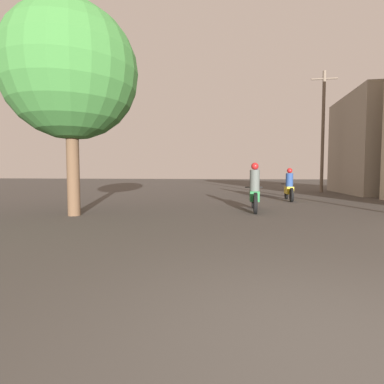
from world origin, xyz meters
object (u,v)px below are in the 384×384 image
at_px(motorcycle_yellow, 289,188).
at_px(utility_pole_far, 323,130).
at_px(motorcycle_green, 254,192).
at_px(street_tree, 71,73).
at_px(motorcycle_blue, 255,184).

bearing_deg(motorcycle_yellow, utility_pole_far, 62.69).
bearing_deg(motorcycle_green, street_tree, -150.43).
bearing_deg(street_tree, motorcycle_yellow, 40.54).
xyz_separation_m(motorcycle_yellow, utility_pole_far, (3.02, 6.28, 3.45)).
distance_m(motorcycle_green, motorcycle_yellow, 4.48).
xyz_separation_m(motorcycle_green, motorcycle_yellow, (1.76, 4.12, -0.05)).
distance_m(motorcycle_yellow, motorcycle_blue, 3.24).
distance_m(motorcycle_yellow, utility_pole_far, 7.77).
bearing_deg(motorcycle_yellow, motorcycle_green, -114.73).
xyz_separation_m(motorcycle_blue, street_tree, (-5.73, -9.01, 3.50)).
xyz_separation_m(motorcycle_green, motorcycle_blue, (0.38, 7.05, 0.01)).
bearing_deg(motorcycle_yellow, street_tree, -141.08).
height_order(motorcycle_green, utility_pole_far, utility_pole_far).
height_order(motorcycle_green, street_tree, street_tree).
height_order(motorcycle_green, motorcycle_blue, motorcycle_blue).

